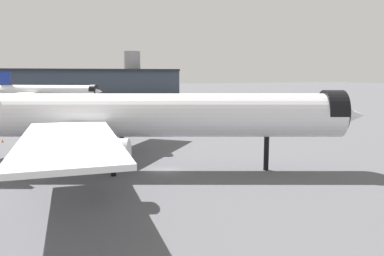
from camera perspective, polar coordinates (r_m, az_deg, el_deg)
ground at (r=54.33m, az=-4.02°, el=-6.38°), size 900.00×900.00×0.00m
airliner_near_gate at (r=53.52m, az=-8.78°, el=1.79°), size 61.88×55.39×17.64m
airliner_far_taxiway at (r=168.23m, az=-21.30°, el=5.19°), size 45.20×40.62×14.53m
traffic_cone_near_nose at (r=84.80m, az=-26.77°, el=-1.74°), size 0.48×0.48×0.60m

